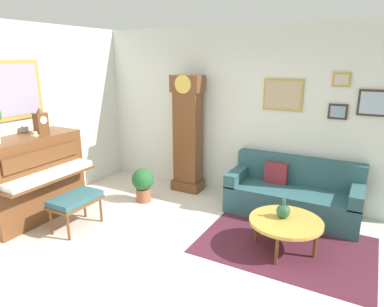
{
  "coord_description": "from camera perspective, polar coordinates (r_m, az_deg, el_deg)",
  "views": [
    {
      "loc": [
        2.02,
        -2.92,
        2.29
      ],
      "look_at": [
        -0.19,
        1.16,
        0.98
      ],
      "focal_mm": 31.77,
      "sensor_mm": 36.0,
      "label": 1
    }
  ],
  "objects": [
    {
      "name": "wall_left",
      "position": [
        5.53,
        -28.9,
        4.63
      ],
      "size": [
        0.13,
        4.9,
        2.8
      ],
      "color": "silver",
      "rests_on": "ground_plane"
    },
    {
      "name": "green_jug",
      "position": [
        4.35,
        15.07,
        -9.32
      ],
      "size": [
        0.17,
        0.17,
        0.24
      ],
      "color": "#234C33",
      "rests_on": "coffee_table"
    },
    {
      "name": "piano_bench",
      "position": [
        4.96,
        -18.96,
        -7.5
      ],
      "size": [
        0.42,
        0.7,
        0.48
      ],
      "color": "brown",
      "rests_on": "ground_plane"
    },
    {
      "name": "coffee_table",
      "position": [
        4.35,
        15.46,
        -11.05
      ],
      "size": [
        0.88,
        0.88,
        0.4
      ],
      "color": "gold",
      "rests_on": "ground_plane"
    },
    {
      "name": "ground_plane",
      "position": [
        4.25,
        -5.41,
        -17.73
      ],
      "size": [
        6.4,
        6.0,
        0.1
      ],
      "primitive_type": "cube",
      "color": "beige"
    },
    {
      "name": "potted_plant",
      "position": [
        5.63,
        -8.23,
        -4.89
      ],
      "size": [
        0.36,
        0.36,
        0.56
      ],
      "color": "#935138",
      "rests_on": "ground_plane"
    },
    {
      "name": "grandfather_clock",
      "position": [
        5.89,
        -0.73,
        2.73
      ],
      "size": [
        0.52,
        0.34,
        2.03
      ],
      "color": "brown",
      "rests_on": "ground_plane"
    },
    {
      "name": "wall_back",
      "position": [
        5.75,
        7.81,
        6.74
      ],
      "size": [
        5.3,
        0.13,
        2.8
      ],
      "color": "silver",
      "rests_on": "ground_plane"
    },
    {
      "name": "teacup",
      "position": [
        5.3,
        -24.89,
        2.96
      ],
      "size": [
        0.12,
        0.12,
        0.06
      ],
      "color": "beige",
      "rests_on": "piano"
    },
    {
      "name": "couch",
      "position": [
        5.36,
        16.57,
        -6.6
      ],
      "size": [
        1.9,
        0.8,
        0.84
      ],
      "color": "#2D565B",
      "rests_on": "ground_plane"
    },
    {
      "name": "mantel_clock",
      "position": [
        5.41,
        -24.03,
        4.9
      ],
      "size": [
        0.13,
        0.18,
        0.38
      ],
      "color": "brown",
      "rests_on": "piano"
    },
    {
      "name": "piano",
      "position": [
        5.45,
        -25.27,
        -3.68
      ],
      "size": [
        0.87,
        1.44,
        1.23
      ],
      "color": "brown",
      "rests_on": "ground_plane"
    },
    {
      "name": "area_rug",
      "position": [
        4.61,
        15.33,
        -14.6
      ],
      "size": [
        2.1,
        1.5,
        0.01
      ],
      "primitive_type": "cube",
      "color": "#4C1E2D",
      "rests_on": "ground_plane"
    }
  ]
}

